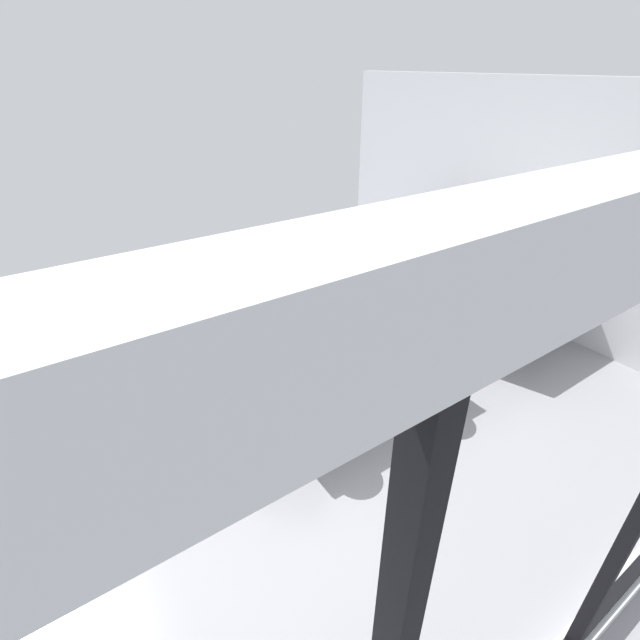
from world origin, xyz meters
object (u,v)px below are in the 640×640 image
at_px(stool_by_window, 405,375).
at_px(apple_green, 340,290).
at_px(oven_range, 434,257).
at_px(kitchen_island, 314,345).
at_px(apple_yellow, 329,291).
at_px(apple_red, 353,289).
at_px(stool_middle, 305,421).
at_px(cutting_board, 338,294).

height_order(stool_by_window, apple_green, apple_green).
relative_size(oven_range, kitchen_island, 0.54).
height_order(apple_green, apple_yellow, apple_yellow).
distance_m(apple_yellow, apple_red, 0.22).
xyz_separation_m(stool_by_window, apple_red, (0.16, -0.59, 0.65)).
xyz_separation_m(stool_by_window, stool_middle, (1.05, 0.00, 0.00)).
bearing_deg(stool_by_window, cutting_board, -67.36).
xyz_separation_m(kitchen_island, stool_by_window, (-0.53, 0.67, -0.15)).
height_order(kitchen_island, apple_yellow, apple_yellow).
height_order(oven_range, apple_yellow, apple_yellow).
bearing_deg(apple_yellow, apple_green, 162.79).
distance_m(oven_range, apple_red, 2.45).
relative_size(stool_middle, apple_green, 9.53).
xyz_separation_m(stool_by_window, apple_green, (0.27, -0.63, 0.65)).
height_order(cutting_board, apple_red, apple_red).
distance_m(stool_middle, apple_yellow, 1.16).
distance_m(oven_range, stool_middle, 3.46).
bearing_deg(oven_range, apple_green, 22.86).
relative_size(kitchen_island, stool_middle, 2.51).
distance_m(oven_range, kitchen_island, 2.71).
relative_size(cutting_board, apple_red, 4.79).
bearing_deg(oven_range, stool_by_window, 38.36).
height_order(cutting_board, apple_yellow, apple_yellow).
bearing_deg(apple_yellow, apple_red, 160.03).
height_order(kitchen_island, stool_middle, kitchen_island).
relative_size(apple_green, apple_red, 0.93).
relative_size(oven_range, apple_red, 11.95).
xyz_separation_m(stool_middle, apple_yellow, (-0.68, -0.66, 0.66)).
xyz_separation_m(cutting_board, apple_green, (-0.01, 0.02, 0.05)).
bearing_deg(kitchen_island, stool_by_window, 128.29).
relative_size(cutting_board, apple_green, 5.13).
bearing_deg(stool_by_window, apple_red, -74.89).
xyz_separation_m(oven_range, apple_green, (2.28, 0.96, 0.52)).
height_order(stool_middle, apple_yellow, apple_yellow).
xyz_separation_m(stool_middle, apple_green, (-0.78, -0.63, 0.65)).
bearing_deg(oven_range, apple_red, 24.88).
bearing_deg(kitchen_island, apple_red, 167.94).
height_order(oven_range, stool_by_window, oven_range).
xyz_separation_m(stool_by_window, cutting_board, (0.27, -0.66, 0.61)).
height_order(kitchen_island, cutting_board, cutting_board).
bearing_deg(oven_range, kitchen_island, 20.10).
distance_m(cutting_board, apple_green, 0.05).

